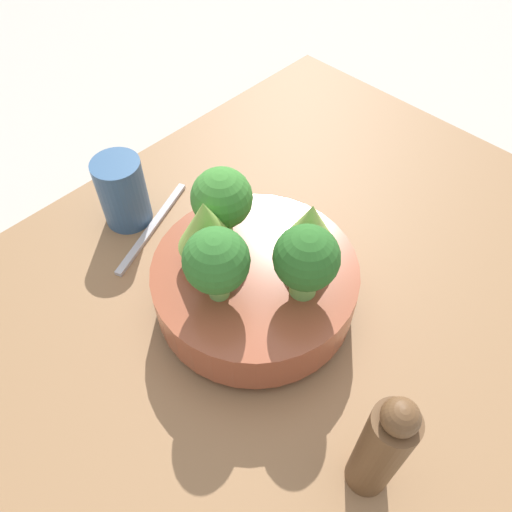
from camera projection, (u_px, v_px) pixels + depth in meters
name	position (u px, v px, depth m)	size (l,w,h in m)	color
ground_plane	(259.00, 320.00, 0.65)	(6.00, 6.00, 0.00)	#ADA89E
table	(259.00, 314.00, 0.64)	(1.00, 0.70, 0.03)	olive
bowl	(256.00, 283.00, 0.60)	(0.24, 0.24, 0.07)	brown
romanesco_piece_far	(311.00, 226.00, 0.54)	(0.06, 0.06, 0.08)	#609347
broccoli_floret_right	(216.00, 262.00, 0.51)	(0.07, 0.07, 0.09)	#6BA34C
broccoli_floret_back	(306.00, 260.00, 0.51)	(0.07, 0.07, 0.09)	#6BA34C
romanesco_piece_near	(206.00, 226.00, 0.53)	(0.07, 0.07, 0.09)	#609347
broccoli_floret_front	(222.00, 199.00, 0.57)	(0.07, 0.07, 0.09)	#6BA34C
cup	(123.00, 192.00, 0.68)	(0.07, 0.07, 0.10)	#33567F
pepper_mill	(381.00, 449.00, 0.44)	(0.04, 0.04, 0.17)	brown
fork	(153.00, 227.00, 0.71)	(0.17, 0.08, 0.01)	#B2B2B7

